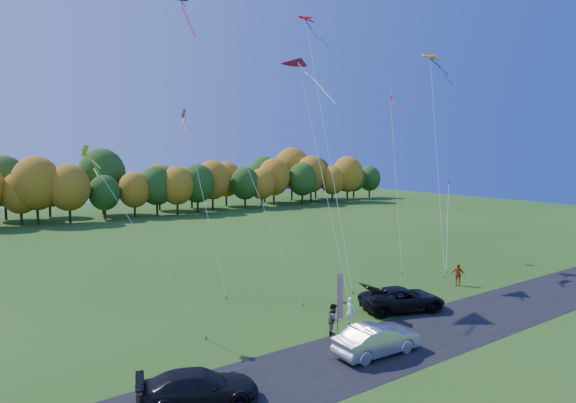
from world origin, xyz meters
TOP-DOWN VIEW (x-y plane):
  - ground at (0.00, 0.00)m, footprint 160.00×160.00m
  - asphalt_strip at (0.00, -4.00)m, footprint 90.00×6.00m
  - tree_line at (0.00, 55.00)m, footprint 116.00×12.00m
  - black_suv at (4.75, -0.27)m, footprint 6.17×4.40m
  - silver_sedan at (-1.89, -4.41)m, footprint 4.91×1.94m
  - dark_truck_a at (-11.70, -3.70)m, footprint 5.41×3.64m
  - person_tailgate_a at (0.19, -0.17)m, footprint 0.49×0.66m
  - person_tailgate_b at (-1.87, -0.99)m, footprint 1.11×1.12m
  - person_east at (13.02, 1.38)m, footprint 0.83×1.09m
  - feather_flag at (-1.31, -0.86)m, footprint 0.47×0.10m
  - kite_delta_blue at (-2.14, 9.57)m, footprint 5.80×11.54m
  - kite_parafoil_orange at (7.22, 10.52)m, footprint 6.57×12.49m
  - kite_delta_red at (4.52, 8.00)m, footprint 3.43×9.78m
  - kite_parafoil_rainbow at (16.97, 6.74)m, footprint 7.55×7.37m
  - kite_diamond_yellow at (-10.46, 5.38)m, footprint 5.26×6.03m
  - kite_diamond_white at (14.07, 8.91)m, footprint 4.06×5.60m
  - kite_diamond_pink at (-3.55, 11.84)m, footprint 1.09×6.42m
  - kite_diamond_blue_low at (18.15, 6.28)m, footprint 5.53×4.28m

SIDE VIEW (x-z plane):
  - ground at x=0.00m, z-range 0.00..0.00m
  - tree_line at x=0.00m, z-range -5.00..5.00m
  - asphalt_strip at x=0.00m, z-range 0.00..0.01m
  - dark_truck_a at x=-11.70m, z-range 0.00..1.46m
  - black_suv at x=4.75m, z-range 0.00..1.56m
  - silver_sedan at x=-1.89m, z-range 0.00..1.59m
  - person_tailgate_a at x=0.19m, z-range 0.00..1.67m
  - person_east at x=13.02m, z-range 0.00..1.72m
  - person_tailgate_b at x=-1.87m, z-range 0.00..1.83m
  - feather_flag at x=-1.31m, z-range 0.38..3.94m
  - kite_diamond_blue_low at x=18.15m, z-range -0.20..7.83m
  - kite_diamond_yellow at x=-10.46m, z-range -0.21..10.94m
  - kite_diamond_pink at x=-3.55m, z-range 0.18..14.19m
  - kite_diamond_white at x=14.07m, z-range -0.30..16.22m
  - kite_delta_red at x=4.52m, z-range -0.20..19.07m
  - kite_parafoil_rainbow at x=16.97m, z-range -0.17..19.80m
  - kite_parafoil_orange at x=7.22m, z-range -0.19..23.19m
  - kite_delta_blue at x=-2.14m, z-range -0.50..23.65m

